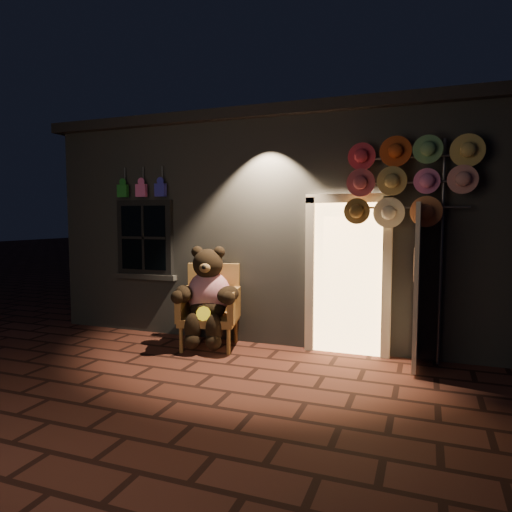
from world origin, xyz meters
The scene contains 5 objects.
ground centered at (0.00, 0.00, 0.00)m, with size 60.00×60.00×0.00m, color #532920.
shop_building centered at (0.00, 3.99, 1.74)m, with size 7.30×5.95×3.51m.
wicker_armchair centered at (-0.57, 1.13, 0.59)m, with size 0.96×0.90×1.19m.
teddy_bear centered at (-0.55, 0.98, 0.76)m, with size 0.98×0.87×1.39m.
hat_rack centered at (2.09, 1.28, 2.32)m, with size 1.62×0.22×2.86m.
Camera 1 is at (2.35, -4.78, 1.86)m, focal length 32.00 mm.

